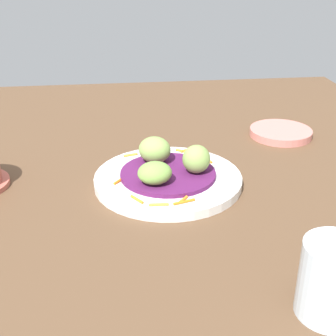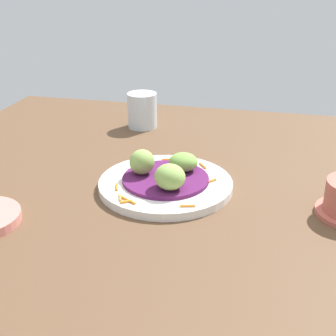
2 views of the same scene
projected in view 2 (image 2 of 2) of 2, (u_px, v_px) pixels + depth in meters
table_surface at (171, 211)px, 75.40cm from camera, size 110.00×110.00×2.00cm
main_plate at (166, 184)px, 80.40cm from camera, size 23.09×23.09×1.42cm
cabbage_bed at (166, 179)px, 79.98cm from camera, size 14.92×14.92×0.66cm
carrot_garnish at (163, 180)px, 79.90cm from camera, size 19.29×16.41×0.40cm
guac_scoop_left at (142, 162)px, 80.34cm from camera, size 6.15×6.13×4.39cm
guac_scoop_center at (170, 177)px, 75.06cm from camera, size 7.24×7.25×4.19cm
guac_scoop_right at (185, 162)px, 81.70cm from camera, size 5.29×5.70×3.24cm
water_glass at (142, 110)px, 108.53cm from camera, size 6.87×6.87×8.11cm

